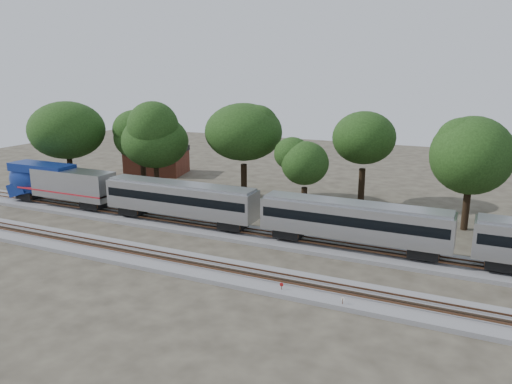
# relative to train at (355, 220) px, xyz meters

# --- Properties ---
(ground) EXTENTS (160.00, 160.00, 0.00)m
(ground) POSITION_rel_train_xyz_m (-9.21, -6.00, -3.39)
(ground) COLOR #383328
(ground) RESTS_ON ground
(track_far) EXTENTS (160.00, 5.00, 0.73)m
(track_far) POSITION_rel_train_xyz_m (-9.21, -0.00, -3.18)
(track_far) COLOR slate
(track_far) RESTS_ON ground
(track_near) EXTENTS (160.00, 5.00, 0.73)m
(track_near) POSITION_rel_train_xyz_m (-9.21, -10.00, -3.18)
(track_near) COLOR slate
(track_near) RESTS_ON ground
(train) EXTENTS (96.72, 3.34, 4.93)m
(train) POSITION_rel_train_xyz_m (0.00, 0.00, 0.00)
(train) COLOR #AAADB1
(train) RESTS_ON ground
(switch_stand_red) EXTENTS (0.31, 0.08, 0.99)m
(switch_stand_red) POSITION_rel_train_xyz_m (-3.03, -11.65, -2.76)
(switch_stand_red) COLOR #512D19
(switch_stand_red) RESTS_ON ground
(switch_stand_white) EXTENTS (0.30, 0.06, 0.95)m
(switch_stand_white) POSITION_rel_train_xyz_m (2.13, -12.04, -2.78)
(switch_stand_white) COLOR #512D19
(switch_stand_white) RESTS_ON ground
(switch_lever) EXTENTS (0.51, 0.31, 0.30)m
(switch_lever) POSITION_rel_train_xyz_m (-3.03, -11.41, -3.24)
(switch_lever) COLOR #512D19
(switch_lever) RESTS_ON ground
(brick_building) EXTENTS (10.96, 8.79, 4.66)m
(brick_building) POSITION_rel_train_xyz_m (-40.28, 23.26, -1.04)
(brick_building) COLOR brown
(brick_building) RESTS_ON ground
(tree_0) EXTENTS (9.26, 9.26, 13.05)m
(tree_0) POSITION_rel_train_xyz_m (-43.89, 7.14, 5.71)
(tree_0) COLOR black
(tree_0) RESTS_ON ground
(tree_1) EXTENTS (8.08, 8.08, 11.39)m
(tree_1) POSITION_rel_train_xyz_m (-34.79, 12.34, 4.55)
(tree_1) COLOR black
(tree_1) RESTS_ON ground
(tree_2) EXTENTS (8.20, 8.20, 11.56)m
(tree_2) POSITION_rel_train_xyz_m (-30.11, 9.17, 4.67)
(tree_2) COLOR black
(tree_2) RESTS_ON ground
(tree_3) EXTENTS (9.62, 9.62, 13.57)m
(tree_3) POSITION_rel_train_xyz_m (-18.72, 13.41, 6.07)
(tree_3) COLOR black
(tree_3) RESTS_ON ground
(tree_4) EXTENTS (6.65, 6.65, 9.38)m
(tree_4) POSITION_rel_train_xyz_m (-8.88, 10.29, 3.14)
(tree_4) COLOR black
(tree_4) RESTS_ON ground
(tree_5) EXTENTS (9.05, 9.05, 12.76)m
(tree_5) POSITION_rel_train_xyz_m (-3.71, 18.64, 5.50)
(tree_5) COLOR black
(tree_5) RESTS_ON ground
(tree_6) EXTENTS (8.66, 8.66, 12.21)m
(tree_6) POSITION_rel_train_xyz_m (9.55, 12.45, 5.12)
(tree_6) COLOR black
(tree_6) RESTS_ON ground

